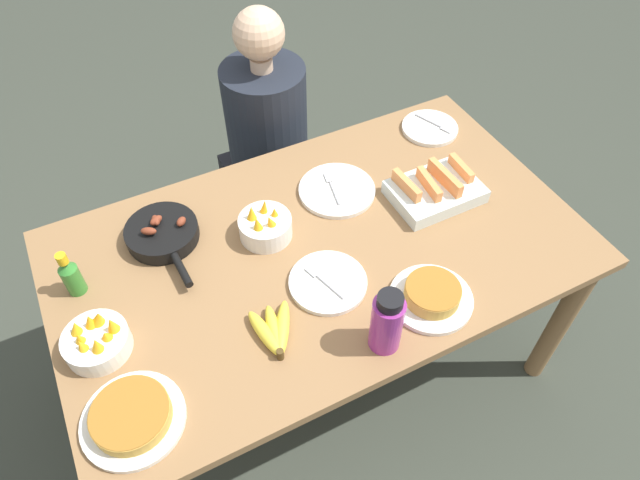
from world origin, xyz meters
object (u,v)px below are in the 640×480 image
Objects in this scene: frittata_plate_side at (132,417)px; empty_plate_far_right at (430,128)px; frittata_plate_center at (432,295)px; person_figure at (270,159)px; melon_tray at (435,190)px; water_bottle at (387,322)px; hot_sauce_bottle at (71,275)px; empty_plate_near_front at (328,282)px; banana_bunch at (274,331)px; fruit_bowl_mango at (97,340)px; empty_plate_far_left at (337,190)px; fruit_bowl_citrus at (265,226)px; skillet at (163,234)px.

frittata_plate_side is 1.23× the size of empty_plate_far_right.
frittata_plate_center is 1.11m from person_figure.
water_bottle reaches higher than melon_tray.
empty_plate_near_front is at bearing -25.30° from hot_sauce_bottle.
frittata_plate_side reaches higher than banana_bunch.
melon_tray is at bearing 16.00° from frittata_plate_side.
melon_tray is 1.83× the size of hot_sauce_bottle.
empty_plate_far_right is at bearing 58.10° from melon_tray.
melon_tray is 1.14m from fruit_bowl_mango.
empty_plate_far_left is at bearing 30.44° from frittata_plate_side.
frittata_plate_side is at bearing -85.02° from hot_sauce_bottle.
empty_plate_far_left is at bearing 93.52° from frittata_plate_center.
melon_tray reaches higher than frittata_plate_center.
fruit_bowl_citrus reaches higher than frittata_plate_center.
fruit_bowl_mango is (-1.32, -0.38, 0.03)m from empty_plate_far_right.
empty_plate_far_right is (0.19, 0.30, -0.02)m from melon_tray.
fruit_bowl_mango is (-0.65, 0.09, 0.03)m from empty_plate_near_front.
skillet is 2.21× the size of hot_sauce_bottle.
banana_bunch is 0.74m from melon_tray.
banana_bunch is 0.50m from skillet.
hot_sauce_bottle is (-0.01, 0.22, 0.03)m from fruit_bowl_mango.
hot_sauce_bottle reaches higher than fruit_bowl_citrus.
hot_sauce_bottle is (-0.90, 0.50, 0.04)m from frittata_plate_center.
person_figure is (0.84, 0.57, -0.34)m from hot_sauce_bottle.
frittata_plate_center is 0.21× the size of person_figure.
banana_bunch is 1.12× the size of hot_sauce_bottle.
fruit_bowl_citrus is 1.04× the size of hot_sauce_bottle.
melon_tray reaches higher than skillet.
hot_sauce_bottle is at bearing -77.77° from skillet.
banana_bunch is at bearing -21.97° from fruit_bowl_mango.
banana_bunch is at bearing -111.93° from person_figure.
fruit_bowl_mango is 0.15× the size of person_figure.
empty_plate_far_right is (1.30, 0.62, -0.02)m from frittata_plate_side.
skillet is at bearing 174.40° from empty_plate_far_left.
empty_plate_far_right is (0.44, 0.65, -0.02)m from frittata_plate_center.
melon_tray is at bearing -9.83° from fruit_bowl_citrus.
banana_bunch is at bearing -148.03° from empty_plate_far_right.
hot_sauce_bottle is at bearing 154.70° from empty_plate_near_front.
hot_sauce_bottle is at bearing 172.52° from melon_tray.
empty_plate_far_left is 0.87m from hot_sauce_bottle.
skillet is at bearing 156.74° from fruit_bowl_citrus.
banana_bunch reaches higher than empty_plate_far_left.
empty_plate_far_left is at bearing -87.09° from person_figure.
person_figure is at bearing 128.77° from skillet.
empty_plate_far_left is 0.89m from fruit_bowl_mango.
melon_tray is at bearing 54.44° from frittata_plate_center.
banana_bunch reaches higher than empty_plate_far_right.
fruit_bowl_citrus reaches higher than melon_tray.
empty_plate_near_front is 1.31× the size of fruit_bowl_mango.
water_bottle is at bearing -163.39° from frittata_plate_center.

